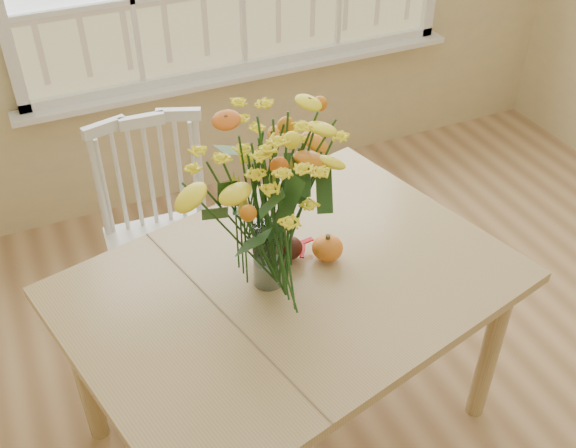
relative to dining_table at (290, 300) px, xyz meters
name	(u,v)px	position (x,y,z in m)	size (l,w,h in m)	color
dining_table	(290,300)	(0.00, 0.00, 0.00)	(1.61, 1.31, 0.76)	tan
windsor_chair	(160,224)	(-0.25, 0.74, -0.12)	(0.48, 0.46, 0.98)	white
flower_vase	(267,200)	(-0.07, 0.03, 0.42)	(0.46, 0.46, 0.54)	white
pumpkin	(327,249)	(0.16, 0.05, 0.13)	(0.11, 0.11, 0.08)	orange
turkey_figurine	(271,248)	(-0.02, 0.12, 0.14)	(0.12, 0.11, 0.12)	#CCB78C
dark_gourd	(290,249)	(0.04, 0.11, 0.13)	(0.13, 0.11, 0.08)	#38160F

